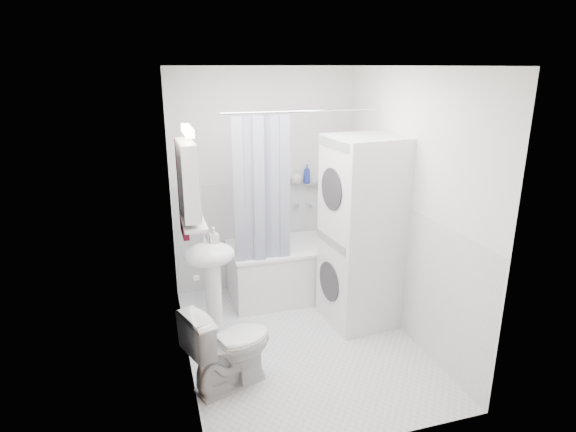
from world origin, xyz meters
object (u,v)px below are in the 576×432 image
object	(u,v)px
bathtub	(300,266)
sink	(211,270)
washer_dryer	(362,232)
toilet	(229,346)

from	to	relation	value
bathtub	sink	xyz separation A→B (m)	(-1.05, -0.70, 0.38)
bathtub	sink	size ratio (longest dim) A/B	1.47
washer_dryer	toilet	world-z (taller)	washer_dryer
bathtub	washer_dryer	size ratio (longest dim) A/B	0.85
bathtub	sink	distance (m)	1.32
bathtub	toilet	size ratio (longest dim) A/B	2.21
bathtub	toilet	bearing A→B (deg)	-127.09
bathtub	toilet	world-z (taller)	toilet
bathtub	washer_dryer	world-z (taller)	washer_dryer
sink	washer_dryer	size ratio (longest dim) A/B	0.58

